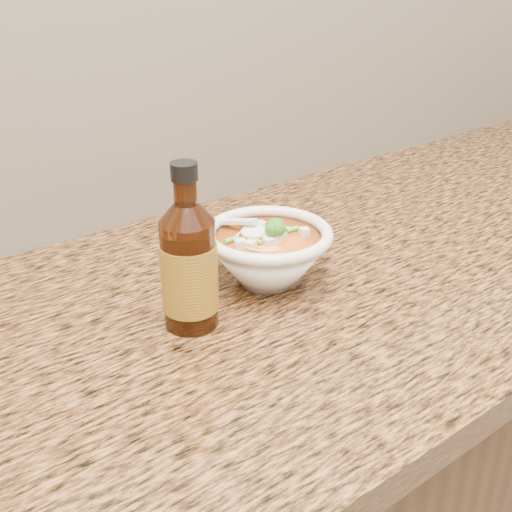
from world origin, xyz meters
TOP-DOWN VIEW (x-y plane):
  - counter_slab at (0.00, 1.68)m, footprint 4.00×0.68m
  - soup_bowl at (0.16, 1.68)m, footprint 0.18×0.19m
  - hot_sauce_bottle at (0.02, 1.66)m, footprint 0.09×0.09m

SIDE VIEW (x-z plane):
  - counter_slab at x=0.00m, z-range 0.86..0.90m
  - soup_bowl at x=0.16m, z-range 0.89..0.99m
  - hot_sauce_bottle at x=0.02m, z-range 0.87..1.08m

